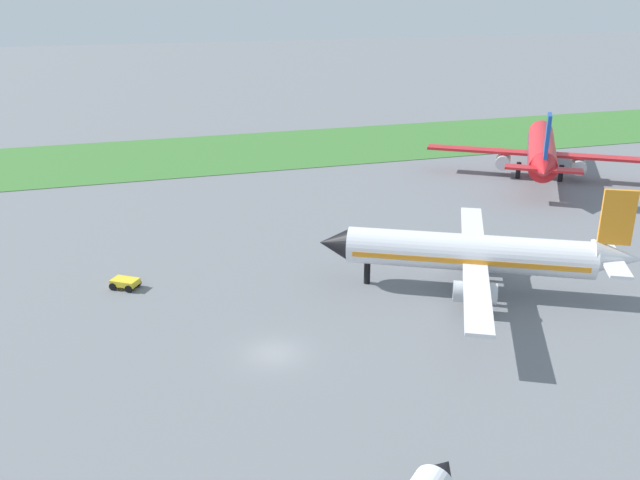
% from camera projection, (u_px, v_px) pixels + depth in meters
% --- Properties ---
extents(ground_plane, '(600.00, 600.00, 0.00)m').
position_uv_depth(ground_plane, '(274.00, 354.00, 51.67)').
color(ground_plane, slate).
extents(grass_taxiway_strip, '(360.00, 28.00, 0.08)m').
position_uv_depth(grass_taxiway_strip, '(181.00, 156.00, 111.22)').
color(grass_taxiway_strip, '#3D7533').
rests_on(grass_taxiway_strip, ground_plane).
extents(airplane_midfield_jet, '(26.80, 26.87, 10.34)m').
position_uv_depth(airplane_midfield_jet, '(475.00, 254.00, 60.89)').
color(airplane_midfield_jet, white).
rests_on(airplane_midfield_jet, ground_plane).
extents(airplane_parked_jet_far, '(28.55, 28.60, 11.55)m').
position_uv_depth(airplane_parked_jet_far, '(542.00, 150.00, 97.08)').
color(airplane_parked_jet_far, red).
rests_on(airplane_parked_jet_far, ground_plane).
extents(baggage_cart_midfield, '(2.95, 2.79, 0.90)m').
position_uv_depth(baggage_cart_midfield, '(125.00, 282.00, 62.63)').
color(baggage_cart_midfield, yellow).
rests_on(baggage_cart_midfield, ground_plane).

